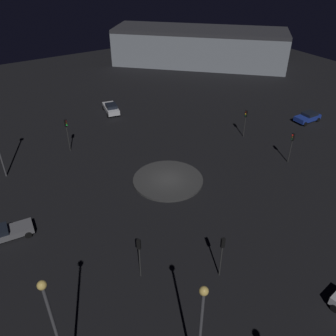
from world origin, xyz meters
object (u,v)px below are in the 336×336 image
car_grey (6,232)px  traffic_light_west_near (245,118)px  car_white (111,108)px  streetlamp_northeast (201,329)px  traffic_light_north (222,249)px  store_building (199,47)px  streetlamp_northeast_near (55,329)px  traffic_light_northeast (139,251)px  car_blue (308,117)px  traffic_light_west (292,142)px  traffic_light_southeast (67,129)px

car_grey → traffic_light_west_near: size_ratio=1.11×
car_white → streetlamp_northeast: bearing=173.4°
traffic_light_north → store_building: 58.65m
streetlamp_northeast_near → traffic_light_northeast: bearing=-145.7°
traffic_light_north → streetlamp_northeast: 9.09m
car_grey → streetlamp_northeast_near: size_ratio=0.45×
streetlamp_northeast → streetlamp_northeast_near: bearing=-30.9°
car_white → car_grey: size_ratio=1.08×
car_blue → car_white: bearing=-37.3°
car_blue → traffic_light_west: traffic_light_west is taller
car_white → traffic_light_southeast: traffic_light_southeast is taller
traffic_light_north → streetlamp_northeast: size_ratio=0.46×
traffic_light_west → traffic_light_southeast: bearing=-20.8°
car_white → streetlamp_northeast_near: (18.84, 36.24, 5.09)m
traffic_light_west_near → traffic_light_northeast: (23.64, 13.85, 0.07)m
streetlamp_northeast → streetlamp_northeast_near: size_ratio=0.94×
traffic_light_west → streetlamp_northeast: (24.70, 14.94, 2.78)m
car_white → traffic_light_northeast: bearing=170.4°
traffic_light_west_near → streetlamp_northeast: bearing=29.3°
traffic_light_west → traffic_light_northeast: traffic_light_northeast is taller
traffic_light_west_near → streetlamp_northeast_near: (31.22, 19.02, 3.08)m
traffic_light_north → streetlamp_northeast: (6.48, 5.79, 2.69)m
car_white → traffic_light_west_near: bearing=-133.9°
streetlamp_northeast_near → store_building: bearing=-132.6°
streetlamp_northeast_near → store_building: (-46.18, -50.24, -2.10)m
car_grey → streetlamp_northeast: bearing=-64.6°
streetlamp_northeast → traffic_light_west: bearing=-148.8°
traffic_light_southeast → traffic_light_northeast: traffic_light_southeast is taller
traffic_light_southeast → traffic_light_northeast: bearing=-34.5°
car_white → traffic_light_west: (-12.45, 25.24, 2.04)m
car_blue → traffic_light_west: size_ratio=1.01×
traffic_light_north → traffic_light_west: bearing=-48.8°
car_blue → traffic_light_northeast: (35.22, 12.42, 2.12)m
car_grey → traffic_light_west: size_ratio=1.10×
traffic_light_west → car_blue: bearing=-133.4°
traffic_light_west → traffic_light_north: (18.22, 9.16, 0.10)m
car_blue → traffic_light_north: (29.73, 15.75, 2.18)m
car_blue → traffic_light_north: size_ratio=0.97×
car_blue → traffic_light_west: bearing=30.4°
car_blue → traffic_light_southeast: 35.11m
car_grey → car_blue: bearing=7.3°
traffic_light_southeast → streetlamp_northeast_near: (9.33, 27.93, 2.73)m
traffic_light_west → store_building: 41.98m
traffic_light_west_near → streetlamp_northeast: 33.79m
car_grey → car_blue: (-43.64, -2.11, 0.06)m
car_white → car_blue: (-23.96, 18.65, -0.04)m
streetlamp_northeast → streetlamp_northeast_near: 7.69m
car_grey → traffic_light_north: traffic_light_north is taller
traffic_light_west → traffic_light_southeast: (21.95, -16.94, 0.32)m
streetlamp_northeast → car_grey: bearing=-69.1°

